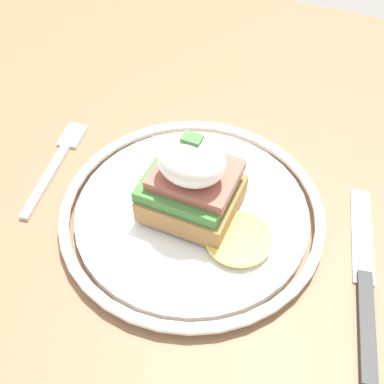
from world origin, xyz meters
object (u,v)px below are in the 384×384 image
Objects in this scene: knife at (365,289)px; plate at (192,211)px; fork at (57,162)px; sandwich at (193,184)px.

plate is at bearing 174.91° from knife.
plate is 0.16m from knife.
fork is at bearing 176.96° from plate.
sandwich is 0.89× the size of fork.
sandwich reaches higher than knife.
sandwich reaches higher than fork.
plate is 0.16m from fork.
knife reaches higher than fork.
knife is at bearing -4.64° from sandwich.
fork is at bearing 176.48° from sandwich.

